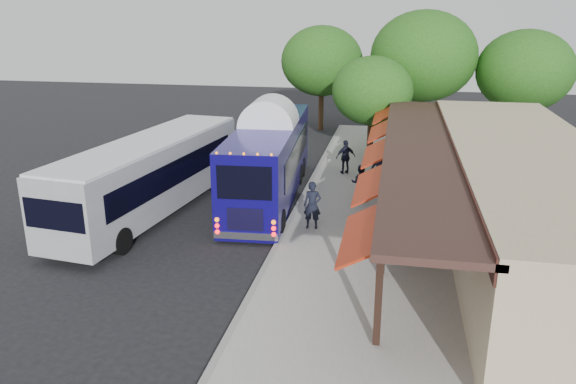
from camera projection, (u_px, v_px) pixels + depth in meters
The scene contains 15 objects.
ground at pixel (264, 269), 18.32m from camera, with size 90.00×90.00×0.00m, color black.
sidewalk at pixel (418, 233), 21.13m from camera, with size 10.00×40.00×0.15m, color #9E9B93.
curb at pixel (289, 224), 22.03m from camera, with size 0.20×40.00×0.16m, color gray.
station_shelter at pixel (518, 193), 19.97m from camera, with size 8.15×20.00×3.60m.
coach_bus at pixel (269, 156), 24.78m from camera, with size 3.11×11.36×3.59m.
city_bus at pixel (151, 173), 22.94m from camera, with size 3.89×11.77×3.10m.
ped_a at pixel (312, 205), 21.13m from camera, with size 0.66×0.43×1.81m, color black.
ped_b at pixel (360, 183), 24.20m from camera, with size 0.79×0.61×1.62m, color black.
ped_c at pixel (346, 157), 28.30m from camera, with size 1.01×0.42×1.73m, color black.
ped_d at pixel (381, 169), 25.91m from camera, with size 1.22×0.70×1.90m, color black.
sign_board at pixel (397, 244), 18.27m from camera, with size 0.13×0.44×0.98m.
tree_left at pixel (372, 91), 31.04m from camera, with size 4.48×4.48×5.73m.
tree_mid at pixel (424, 56), 33.69m from camera, with size 6.37×6.37×8.15m.
tree_right at pixel (525, 71), 32.48m from camera, with size 5.54×5.54×7.09m.
tree_far at pixel (322, 61), 38.33m from camera, with size 5.58×5.58×7.15m.
Camera 1 is at (3.93, -16.20, 8.04)m, focal length 35.00 mm.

